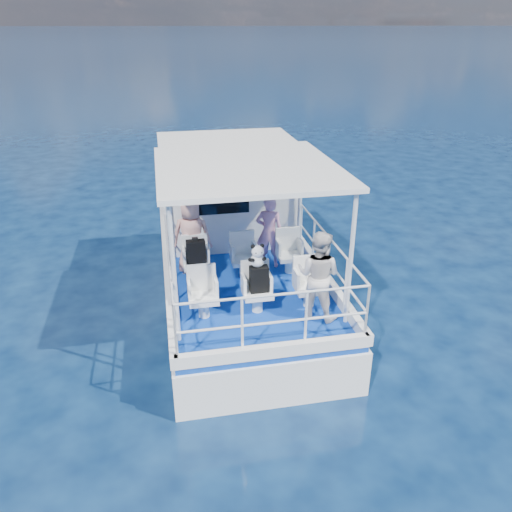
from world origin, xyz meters
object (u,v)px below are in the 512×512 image
(passenger_port_fwd, at_px, (192,236))
(panda, at_px, (257,255))
(passenger_stbd_aft, at_px, (318,275))
(backpack_center, at_px, (259,279))

(passenger_port_fwd, xyz_separation_m, panda, (0.94, -1.65, 0.26))
(passenger_stbd_aft, xyz_separation_m, panda, (-0.93, 0.34, 0.28))
(passenger_stbd_aft, bearing_deg, backpack_center, 19.40)
(passenger_port_fwd, distance_m, backpack_center, 1.93)
(passenger_port_fwd, bearing_deg, panda, 134.75)
(passenger_stbd_aft, height_order, panda, passenger_stbd_aft)
(backpack_center, bearing_deg, passenger_port_fwd, 119.82)
(panda, bearing_deg, passenger_stbd_aft, -20.29)
(panda, bearing_deg, passenger_port_fwd, 119.68)
(passenger_port_fwd, distance_m, panda, 1.91)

